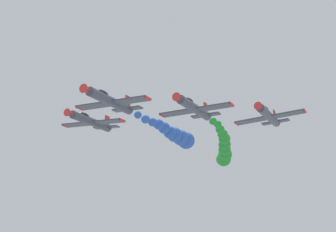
% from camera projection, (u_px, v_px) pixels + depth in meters
% --- Properties ---
extents(airplane_lead, '(9.56, 10.35, 2.33)m').
position_uv_depth(airplane_lead, '(110.00, 101.00, 58.76)').
color(airplane_lead, '#474C56').
extents(smoke_trail_lead, '(2.72, 17.46, 2.66)m').
position_uv_depth(smoke_trail_lead, '(176.00, 135.00, 75.42)').
color(smoke_trail_lead, blue).
extents(airplane_left_inner, '(9.57, 10.35, 2.34)m').
position_uv_depth(airplane_left_inner, '(194.00, 108.00, 62.34)').
color(airplane_left_inner, '#474C56').
extents(smoke_trail_left_inner, '(6.20, 19.45, 4.16)m').
position_uv_depth(smoke_trail_left_inner, '(224.00, 149.00, 81.12)').
color(smoke_trail_left_inner, green).
extents(airplane_right_inner, '(9.56, 10.35, 2.32)m').
position_uv_depth(airplane_right_inner, '(91.00, 121.00, 69.43)').
color(airplane_right_inner, '#474C56').
extents(airplane_left_outer, '(9.56, 10.35, 2.45)m').
position_uv_depth(airplane_left_outer, '(268.00, 115.00, 67.06)').
color(airplane_left_outer, '#474C56').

